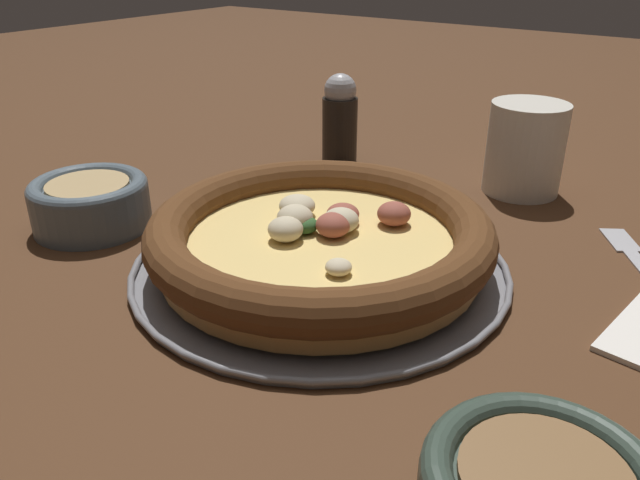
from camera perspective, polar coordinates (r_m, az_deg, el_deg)
ground_plane at (r=0.50m, az=0.00°, el=-2.75°), size 3.00×3.00×0.00m
pizza_tray at (r=0.50m, az=0.00°, el=-2.33°), size 0.30×0.30×0.01m
pizza at (r=0.49m, az=0.01°, el=0.30°), size 0.27×0.27×0.04m
bowl_near at (r=0.61m, az=-20.27°, el=3.37°), size 0.11×0.11×0.05m
drinking_cup at (r=0.68m, az=18.24°, el=7.96°), size 0.08×0.08×0.09m
pepper_shaker at (r=0.74m, az=1.83°, el=11.02°), size 0.04×0.04×0.10m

